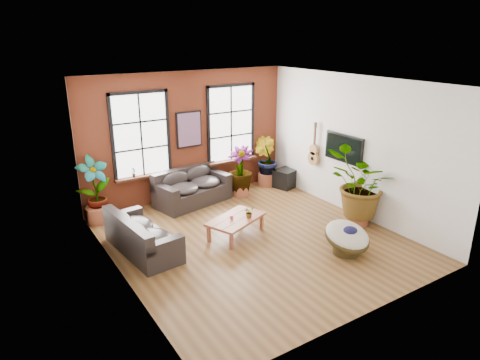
# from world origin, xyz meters

# --- Properties ---
(room) EXTENTS (6.04, 6.54, 3.54)m
(room) POSITION_xyz_m (0.00, 0.15, 1.75)
(room) COLOR brown
(room) RESTS_ON ground
(sofa_back) EXTENTS (2.21, 1.40, 0.94)m
(sofa_back) POSITION_xyz_m (-0.19, 2.79, 0.43)
(sofa_back) COLOR black
(sofa_back) RESTS_ON ground
(sofa_left) EXTENTS (1.08, 2.15, 0.82)m
(sofa_left) POSITION_xyz_m (-2.36, 0.82, 0.37)
(sofa_left) COLOR black
(sofa_left) RESTS_ON ground
(coffee_table) EXTENTS (1.56, 1.24, 0.53)m
(coffee_table) POSITION_xyz_m (-0.24, 0.39, 0.39)
(coffee_table) COLOR #954D35
(coffee_table) RESTS_ON ground
(papasan_chair) EXTENTS (0.99, 1.01, 0.72)m
(papasan_chair) POSITION_xyz_m (1.29, -1.57, 0.37)
(papasan_chair) COLOR #392E14
(papasan_chair) RESTS_ON ground
(poster) EXTENTS (0.74, 0.06, 0.98)m
(poster) POSITION_xyz_m (0.00, 3.18, 1.95)
(poster) COLOR black
(poster) RESTS_ON room
(tv_wall_unit) EXTENTS (0.13, 1.86, 1.20)m
(tv_wall_unit) POSITION_xyz_m (2.93, 0.60, 1.54)
(tv_wall_unit) COLOR black
(tv_wall_unit) RESTS_ON room
(media_box) EXTENTS (0.79, 0.71, 0.55)m
(media_box) POSITION_xyz_m (2.77, 2.37, 0.27)
(media_box) COLOR black
(media_box) RESTS_ON ground
(pot_back_left) EXTENTS (0.63, 0.63, 0.40)m
(pot_back_left) POSITION_xyz_m (-2.74, 2.85, 0.20)
(pot_back_left) COLOR brown
(pot_back_left) RESTS_ON ground
(pot_back_right) EXTENTS (0.63, 0.63, 0.39)m
(pot_back_right) POSITION_xyz_m (2.39, 2.83, 0.19)
(pot_back_right) COLOR brown
(pot_back_right) RESTS_ON ground
(pot_right_wall) EXTENTS (0.58, 0.58, 0.39)m
(pot_right_wall) POSITION_xyz_m (2.59, -0.66, 0.19)
(pot_right_wall) COLOR brown
(pot_right_wall) RESTS_ON ground
(pot_mid) EXTENTS (0.56, 0.56, 0.34)m
(pot_mid) POSITION_xyz_m (1.23, 2.50, 0.17)
(pot_mid) COLOR brown
(pot_mid) RESTS_ON ground
(floor_plant_back_left) EXTENTS (0.91, 0.71, 1.53)m
(floor_plant_back_left) POSITION_xyz_m (-2.71, 2.88, 0.91)
(floor_plant_back_left) COLOR #124011
(floor_plant_back_left) RESTS_ON ground
(floor_plant_back_right) EXTENTS (0.78, 0.87, 1.33)m
(floor_plant_back_right) POSITION_xyz_m (2.36, 2.87, 0.81)
(floor_plant_back_right) COLOR #124011
(floor_plant_back_right) RESTS_ON ground
(floor_plant_right_wall) EXTENTS (1.65, 1.46, 1.71)m
(floor_plant_right_wall) POSITION_xyz_m (2.60, -0.66, 1.02)
(floor_plant_right_wall) COLOR #124011
(floor_plant_right_wall) RESTS_ON ground
(floor_plant_mid) EXTENTS (1.01, 1.01, 1.29)m
(floor_plant_mid) POSITION_xyz_m (1.24, 2.53, 0.78)
(floor_plant_mid) COLOR #124011
(floor_plant_mid) RESTS_ON ground
(table_plant) EXTENTS (0.29, 0.28, 0.26)m
(table_plant) POSITION_xyz_m (0.03, 0.26, 0.57)
(table_plant) COLOR #124011
(table_plant) RESTS_ON coffee_table
(sill_plant_left) EXTENTS (0.17, 0.17, 0.27)m
(sill_plant_left) POSITION_xyz_m (-1.65, 3.13, 1.04)
(sill_plant_left) COLOR #124011
(sill_plant_left) RESTS_ON room
(sill_plant_right) EXTENTS (0.19, 0.19, 0.27)m
(sill_plant_right) POSITION_xyz_m (1.70, 3.13, 1.04)
(sill_plant_right) COLOR #124011
(sill_plant_right) RESTS_ON room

